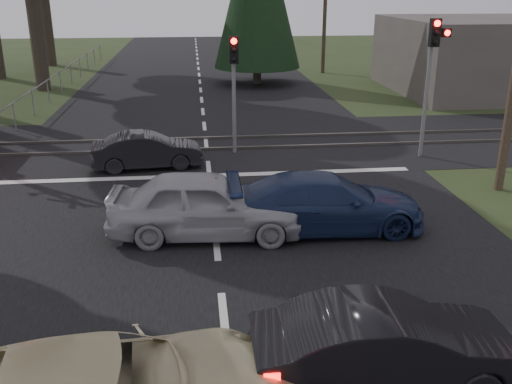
{
  "coord_description": "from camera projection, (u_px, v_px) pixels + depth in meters",
  "views": [
    {
      "loc": [
        -0.39,
        -9.07,
        5.72
      ],
      "look_at": [
        0.93,
        2.99,
        1.3
      ],
      "focal_mm": 40.0,
      "sensor_mm": 36.0,
      "label": 1
    }
  ],
  "objects": [
    {
      "name": "ground",
      "position": [
        224.0,
        316.0,
        10.47
      ],
      "size": [
        120.0,
        120.0,
        0.0
      ],
      "primitive_type": "plane",
      "color": "#283719",
      "rests_on": "ground"
    },
    {
      "name": "road",
      "position": [
        208.0,
        159.0,
        19.81
      ],
      "size": [
        14.0,
        100.0,
        0.01
      ],
      "primitive_type": "cube",
      "color": "black",
      "rests_on": "ground"
    },
    {
      "name": "rail_corridor",
      "position": [
        206.0,
        144.0,
        21.67
      ],
      "size": [
        120.0,
        8.0,
        0.01
      ],
      "primitive_type": "cube",
      "color": "black",
      "rests_on": "ground"
    },
    {
      "name": "stop_line",
      "position": [
        209.0,
        175.0,
        18.12
      ],
      "size": [
        13.0,
        0.35,
        0.0
      ],
      "primitive_type": "cube",
      "color": "silver",
      "rests_on": "ground"
    },
    {
      "name": "rail_near",
      "position": [
        207.0,
        149.0,
        20.91
      ],
      "size": [
        120.0,
        0.12,
        0.1
      ],
      "primitive_type": "cube",
      "color": "#59544C",
      "rests_on": "ground"
    },
    {
      "name": "rail_far",
      "position": [
        206.0,
        138.0,
        22.41
      ],
      "size": [
        120.0,
        0.12,
        0.1
      ],
      "primitive_type": "cube",
      "color": "#59544C",
      "rests_on": "ground"
    },
    {
      "name": "traffic_signal_right",
      "position": [
        432.0,
        62.0,
        18.95
      ],
      "size": [
        0.68,
        0.48,
        4.7
      ],
      "color": "slate",
      "rests_on": "ground"
    },
    {
      "name": "traffic_signal_center",
      "position": [
        234.0,
        75.0,
        19.58
      ],
      "size": [
        0.32,
        0.48,
        4.1
      ],
      "color": "slate",
      "rests_on": "ground"
    },
    {
      "name": "utility_pole_mid",
      "position": [
        325.0,
        1.0,
        37.74
      ],
      "size": [
        1.8,
        0.26,
        9.0
      ],
      "color": "#4C3D2D",
      "rests_on": "ground"
    },
    {
      "name": "fence_left",
      "position": [
        56.0,
        98.0,
        30.69
      ],
      "size": [
        0.1,
        36.0,
        1.2
      ],
      "primitive_type": null,
      "color": "slate",
      "rests_on": "ground"
    },
    {
      "name": "dark_hatchback",
      "position": [
        388.0,
        348.0,
        8.42
      ],
      "size": [
        4.09,
        1.45,
        1.35
      ],
      "primitive_type": "imported",
      "rotation": [
        0.0,
        0.0,
        1.56
      ],
      "color": "black",
      "rests_on": "ground"
    },
    {
      "name": "silver_car",
      "position": [
        206.0,
        205.0,
        13.57
      ],
      "size": [
        4.77,
        2.22,
        1.58
      ],
      "primitive_type": "imported",
      "rotation": [
        0.0,
        0.0,
        1.49
      ],
      "color": "#A0A2A8",
      "rests_on": "ground"
    },
    {
      "name": "blue_sedan",
      "position": [
        326.0,
        203.0,
        13.94
      ],
      "size": [
        4.85,
        2.01,
        1.4
      ],
      "primitive_type": "imported",
      "rotation": [
        0.0,
        0.0,
        1.56
      ],
      "color": "#182548",
      "rests_on": "ground"
    },
    {
      "name": "dark_car_far",
      "position": [
        148.0,
        151.0,
        18.72
      ],
      "size": [
        3.67,
        1.61,
        1.17
      ],
      "primitive_type": "imported",
      "rotation": [
        0.0,
        0.0,
        1.67
      ],
      "color": "black",
      "rests_on": "ground"
    }
  ]
}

